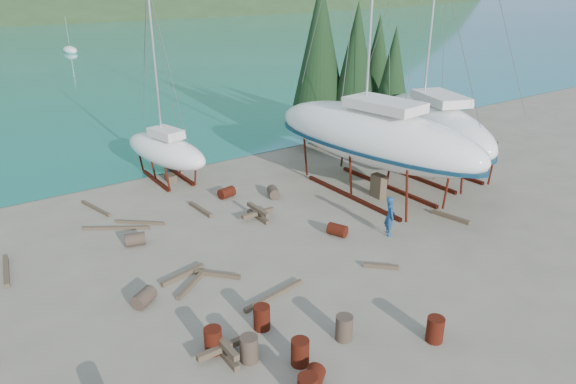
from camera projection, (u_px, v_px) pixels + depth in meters
ground at (319, 277)px, 20.69m from camera, size 600.00×600.00×0.00m
far_house_right at (48, 7)px, 179.18m from camera, size 6.60×5.60×5.60m
cypress_near_right at (356, 67)px, 34.23m from camera, size 3.60×3.60×10.00m
cypress_mid_right at (393, 82)px, 33.85m from camera, size 3.06×3.06×8.50m
cypress_back_left at (320, 52)px, 34.61m from camera, size 4.14×4.14×11.50m
cypress_far_right at (377, 70)px, 36.81m from camera, size 3.24×3.24×9.00m
moored_boat_mid at (70, 50)px, 86.34m from camera, size 2.00×5.00×6.05m
large_sailboat_near at (373, 135)px, 27.65m from camera, size 5.69×13.83×21.12m
large_sailboat_far at (430, 124)px, 30.73m from camera, size 7.51×12.73×19.37m
small_sailboat_shore at (166, 150)px, 30.25m from camera, size 3.66×7.33×11.23m
worker at (390, 216)px, 23.84m from camera, size 0.76×0.84×1.92m
drum_4 at (227, 193)px, 28.26m from camera, size 0.98×0.74×0.58m
drum_5 at (344, 328)px, 16.97m from camera, size 0.58×0.58×0.88m
drum_6 at (337, 230)px, 24.00m from camera, size 0.88×1.04×0.58m
drum_7 at (435, 329)px, 16.89m from camera, size 0.58×0.58×0.88m
drum_8 at (213, 340)px, 16.38m from camera, size 0.58×0.58×0.88m
drum_9 at (135, 239)px, 23.13m from camera, size 1.00×0.78×0.58m
drum_11 at (273, 192)px, 28.31m from camera, size 0.86×1.03×0.58m
drum_12 at (313, 380)px, 14.95m from camera, size 1.05×0.99×0.58m
drum_13 at (300, 352)px, 15.85m from camera, size 0.58×0.58×0.88m
drum_14 at (262, 317)px, 17.49m from camera, size 0.58×0.58×0.88m
drum_15 at (144, 298)px, 18.85m from camera, size 1.05×0.97×0.58m
drum_16 at (249, 349)px, 15.99m from camera, size 0.58×0.58×0.88m
timber_0 at (140, 222)px, 25.25m from camera, size 1.93×1.71×0.14m
timber_1 at (450, 217)px, 25.77m from camera, size 0.56×2.04×0.19m
timber_2 at (6, 271)px, 20.95m from camera, size 0.50×2.57×0.19m
timber_4 at (218, 274)px, 20.74m from camera, size 1.41×1.58×0.17m
timber_5 at (274, 295)px, 19.36m from camera, size 2.87×0.61×0.16m
timber_6 at (201, 209)px, 26.65m from camera, size 0.32×2.14×0.19m
timber_7 at (381, 266)px, 21.33m from camera, size 1.15×1.14×0.17m
timber_8 at (183, 275)px, 20.69m from camera, size 2.03×0.61×0.19m
timber_9 at (96, 208)px, 26.80m from camera, size 0.77×2.68×0.15m
timber_12 at (191, 285)px, 20.02m from camera, size 1.72×1.31×0.17m
timber_15 at (117, 228)px, 24.67m from camera, size 2.72×1.86×0.15m
timber_pile_fore at (223, 348)px, 16.25m from camera, size 1.80×1.80×0.60m
timber_pile_aft at (258, 213)px, 25.72m from camera, size 1.80×1.80×0.60m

